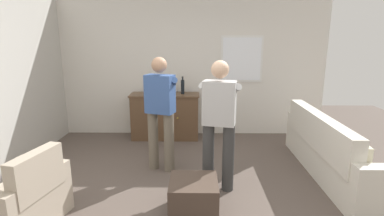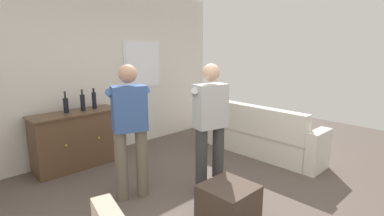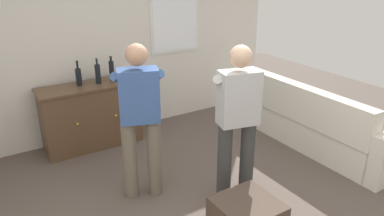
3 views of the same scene
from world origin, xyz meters
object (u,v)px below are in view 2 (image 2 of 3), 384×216
at_px(sideboard_cabinet, 77,140).
at_px(bottle_spirits_clear, 94,100).
at_px(ottoman, 228,202).
at_px(couch, 253,134).
at_px(person_standing_right, 210,123).
at_px(bottle_liquor_amber, 66,105).
at_px(person_standing_left, 130,126).
at_px(bottle_wine_green, 83,102).

height_order(sideboard_cabinet, bottle_spirits_clear, bottle_spirits_clear).
relative_size(sideboard_cabinet, ottoman, 2.45).
height_order(couch, person_standing_right, person_standing_right).
xyz_separation_m(bottle_liquor_amber, person_standing_left, (0.19, -1.46, -0.07)).
bearing_deg(sideboard_cabinet, bottle_wine_green, -2.82).
bearing_deg(bottle_liquor_amber, ottoman, -75.58).
relative_size(sideboard_cabinet, bottle_liquor_amber, 4.00).
xyz_separation_m(bottle_wine_green, person_standing_left, (-0.05, -1.41, -0.08)).
bearing_deg(bottle_spirits_clear, person_standing_left, -100.09).
bearing_deg(person_standing_left, bottle_liquor_amber, 97.29).
xyz_separation_m(bottle_wine_green, bottle_spirits_clear, (0.20, 0.03, 0.01)).
bearing_deg(couch, bottle_spirits_clear, 143.19).
relative_size(bottle_liquor_amber, ottoman, 0.61).
xyz_separation_m(couch, sideboard_cabinet, (-2.49, 1.59, 0.10)).
bearing_deg(couch, ottoman, -152.49).
xyz_separation_m(bottle_wine_green, person_standing_right, (0.75, -2.00, -0.08)).
distance_m(couch, person_standing_right, 1.75).
xyz_separation_m(sideboard_cabinet, bottle_spirits_clear, (0.34, 0.02, 0.58)).
height_order(bottle_liquor_amber, person_standing_right, person_standing_right).
relative_size(bottle_liquor_amber, person_standing_right, 0.20).
height_order(bottle_spirits_clear, person_standing_left, person_standing_left).
height_order(sideboard_cabinet, bottle_liquor_amber, bottle_liquor_amber).
xyz_separation_m(sideboard_cabinet, bottle_wine_green, (0.14, -0.01, 0.57)).
height_order(sideboard_cabinet, ottoman, sideboard_cabinet).
height_order(couch, sideboard_cabinet, couch).
bearing_deg(couch, bottle_liquor_amber, 147.82).
xyz_separation_m(sideboard_cabinet, bottle_liquor_amber, (-0.10, 0.04, 0.56)).
xyz_separation_m(ottoman, person_standing_left, (-0.49, 1.16, 0.74)).
height_order(bottle_liquor_amber, person_standing_left, person_standing_left).
relative_size(sideboard_cabinet, person_standing_right, 0.79).
bearing_deg(ottoman, sideboard_cabinet, 102.55).
bearing_deg(person_standing_right, bottle_spirits_clear, 105.11).
bearing_deg(person_standing_left, couch, -3.92).
xyz_separation_m(bottle_wine_green, bottle_liquor_amber, (-0.24, 0.05, -0.01)).
distance_m(sideboard_cabinet, person_standing_right, 2.25).
distance_m(couch, ottoman, 2.16).
bearing_deg(bottle_liquor_amber, person_standing_left, -82.71).
distance_m(couch, bottle_wine_green, 2.91).
bearing_deg(bottle_liquor_amber, couch, -32.18).
bearing_deg(bottle_spirits_clear, bottle_liquor_amber, 176.94).
relative_size(ottoman, person_standing_right, 0.32).
relative_size(bottle_spirits_clear, person_standing_left, 0.20).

